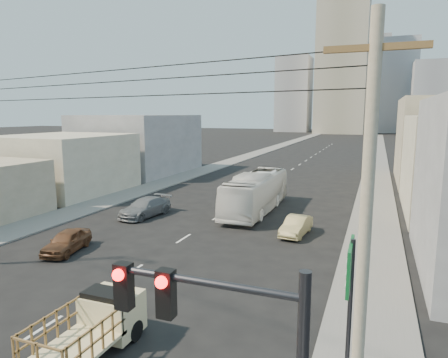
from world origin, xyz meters
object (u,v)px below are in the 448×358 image
Objects in this scene: sedan_grey at (145,207)px; utility_pole at (363,269)px; city_bus at (256,192)px; sedan_brown at (67,241)px; green_sign at (350,286)px; flatbed_pickup at (92,324)px; sedan_tan at (296,226)px.

utility_pole reaches higher than sedan_grey.
city_bus reaches higher than sedan_brown.
sedan_grey is at bearing 135.06° from green_sign.
sedan_brown is at bearing 136.53° from flatbed_pickup.
utility_pole reaches higher than sedan_brown.
flatbed_pickup reaches higher than sedan_grey.
sedan_tan is (4.47, -5.53, -1.00)m from city_bus.
green_sign is (16.49, -7.69, 3.09)m from sedan_brown.
green_sign is (8.84, -21.50, 2.11)m from city_bus.
utility_pole reaches higher than sedan_tan.
sedan_tan is 19.60m from utility_pole.
city_bus reaches higher than sedan_tan.
sedan_grey is (-7.84, -4.86, -0.91)m from city_bus.
city_bus reaches higher than sedan_grey.
flatbed_pickup is 1.14× the size of sedan_tan.
flatbed_pickup is 18.79m from sedan_grey.
utility_pole is at bearing -42.97° from sedan_brown.
sedan_grey is 1.01× the size of green_sign.
sedan_tan is at bearing 105.27° from green_sign.
green_sign is at bearing -69.15° from sedan_tan.
utility_pole reaches higher than green_sign.
sedan_brown is at bearing 148.80° from utility_pole.
sedan_tan is at bearing 76.51° from flatbed_pickup.
sedan_tan is at bearing -51.31° from city_bus.
green_sign reaches higher than city_bus.
sedan_tan is (12.13, 8.28, -0.02)m from sedan_brown.
utility_pole reaches higher than flatbed_pickup.
sedan_grey is 0.50× the size of utility_pole.
flatbed_pickup reaches higher than sedan_brown.
sedan_brown is 0.76× the size of sedan_grey.
utility_pole is (0.34, -2.50, 1.44)m from green_sign.
sedan_brown is 8.95m from sedan_grey.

